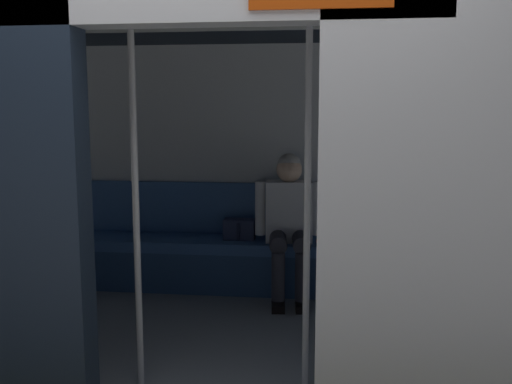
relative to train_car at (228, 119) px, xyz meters
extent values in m
cube|color=silver|center=(-1.10, 1.22, -0.42)|extent=(1.03, 0.12, 2.06)
cube|color=black|center=(-1.10, 1.23, -0.17)|extent=(0.56, 0.02, 0.55)
cube|color=silver|center=(-0.07, 1.20, 0.51)|extent=(2.05, 0.16, 0.20)
cube|color=black|center=(-0.07, -0.07, 0.67)|extent=(6.40, 2.69, 0.12)
cube|color=slate|center=(-0.07, -0.07, -1.45)|extent=(6.08, 2.53, 0.01)
cube|color=silver|center=(-0.07, -1.34, -0.42)|extent=(6.08, 0.10, 2.06)
cube|color=#38609E|center=(-0.07, -1.28, -0.79)|extent=(3.52, 0.06, 0.45)
cube|color=white|center=(-0.07, -0.07, 0.58)|extent=(4.48, 0.16, 0.03)
cube|color=#38609E|center=(-0.07, -1.06, -1.06)|extent=(3.12, 0.44, 0.09)
cube|color=navy|center=(-0.07, -0.86, -1.28)|extent=(3.12, 0.04, 0.34)
cube|color=silver|center=(-0.32, -1.04, -0.77)|extent=(0.40, 0.25, 0.50)
sphere|color=beige|center=(-0.32, -1.04, -0.42)|extent=(0.21, 0.21, 0.21)
sphere|color=#B2ADA8|center=(-0.32, -1.05, -0.39)|extent=(0.19, 0.19, 0.19)
cylinder|color=silver|center=(-0.56, -1.03, -0.74)|extent=(0.08, 0.08, 0.44)
cylinder|color=silver|center=(-0.09, -0.99, -0.74)|extent=(0.08, 0.08, 0.44)
cylinder|color=#2D2D38|center=(-0.43, -0.85, -0.97)|extent=(0.17, 0.41, 0.14)
cylinder|color=#2D2D38|center=(-0.25, -0.83, -0.97)|extent=(0.17, 0.41, 0.14)
cylinder|color=#2D2D38|center=(-0.45, -0.65, -1.21)|extent=(0.10, 0.10, 0.39)
cylinder|color=#2D2D38|center=(-0.27, -0.63, -1.21)|extent=(0.10, 0.10, 0.39)
cube|color=black|center=(-0.46, -0.60, -1.42)|extent=(0.12, 0.23, 0.06)
cube|color=black|center=(-0.28, -0.58, -1.42)|extent=(0.12, 0.23, 0.06)
cube|color=#262D4C|center=(0.09, -1.06, -0.93)|extent=(0.26, 0.14, 0.17)
cube|color=#1A2035|center=(0.09, -0.98, -0.94)|extent=(0.02, 0.01, 0.14)
cube|color=#B22D2D|center=(-0.65, -1.08, -1.00)|extent=(0.21, 0.25, 0.03)
cylinder|color=silver|center=(0.38, 0.69, -0.43)|extent=(0.04, 0.04, 2.04)
cylinder|color=silver|center=(-0.52, 0.64, -0.43)|extent=(0.04, 0.04, 2.04)
camera|label=1|loc=(-0.61, 3.60, 0.06)|focal=40.20mm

